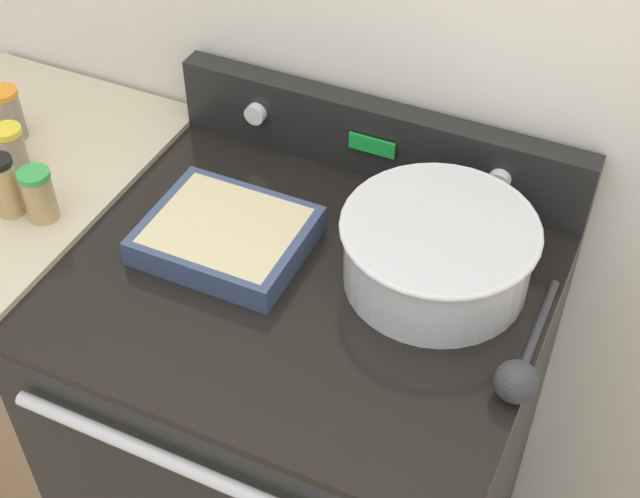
{
  "coord_description": "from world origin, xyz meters",
  "views": [
    {
      "loc": [
        0.46,
        -0.6,
        2.01
      ],
      "look_at": [
        0.02,
        0.36,
        1.01
      ],
      "focal_mm": 50.0,
      "sensor_mm": 36.0,
      "label": 1
    }
  ],
  "objects_px": {
    "ladle": "(519,375)",
    "spice_jar_black_cap": "(5,186)",
    "mixing_bowl": "(438,249)",
    "spice_jar_yellow_cap": "(11,149)",
    "spice_jar_green_cap": "(39,195)",
    "spice_jar_orange_cap": "(8,113)",
    "casserole_dish": "(226,234)"
  },
  "relations": [
    {
      "from": "ladle",
      "to": "spice_jar_black_cap",
      "type": "relative_size",
      "value": 2.38
    },
    {
      "from": "mixing_bowl",
      "to": "spice_jar_yellow_cap",
      "type": "relative_size",
      "value": 3.46
    },
    {
      "from": "spice_jar_green_cap",
      "to": "spice_jar_yellow_cap",
      "type": "xyz_separation_m",
      "value": [
        -0.13,
        0.09,
        -0.0
      ]
    },
    {
      "from": "spice_jar_green_cap",
      "to": "spice_jar_orange_cap",
      "type": "relative_size",
      "value": 0.94
    },
    {
      "from": "mixing_bowl",
      "to": "spice_jar_orange_cap",
      "type": "height_order",
      "value": "mixing_bowl"
    },
    {
      "from": "mixing_bowl",
      "to": "ladle",
      "type": "relative_size",
      "value": 1.15
    },
    {
      "from": "mixing_bowl",
      "to": "spice_jar_green_cap",
      "type": "xyz_separation_m",
      "value": [
        -0.68,
        -0.15,
        -0.01
      ]
    },
    {
      "from": "spice_jar_yellow_cap",
      "to": "casserole_dish",
      "type": "bearing_deg",
      "value": -1.06
    },
    {
      "from": "casserole_dish",
      "to": "spice_jar_black_cap",
      "type": "distance_m",
      "value": 0.4
    },
    {
      "from": "casserole_dish",
      "to": "spice_jar_yellow_cap",
      "type": "height_order",
      "value": "spice_jar_yellow_cap"
    },
    {
      "from": "spice_jar_orange_cap",
      "to": "ladle",
      "type": "bearing_deg",
      "value": -9.35
    },
    {
      "from": "ladle",
      "to": "spice_jar_green_cap",
      "type": "bearing_deg",
      "value": 179.57
    },
    {
      "from": "casserole_dish",
      "to": "spice_jar_green_cap",
      "type": "relative_size",
      "value": 2.72
    },
    {
      "from": "spice_jar_black_cap",
      "to": "spice_jar_yellow_cap",
      "type": "distance_m",
      "value": 0.13
    },
    {
      "from": "ladle",
      "to": "spice_jar_green_cap",
      "type": "distance_m",
      "value": 0.87
    },
    {
      "from": "spice_jar_green_cap",
      "to": "spice_jar_black_cap",
      "type": "height_order",
      "value": "spice_jar_black_cap"
    },
    {
      "from": "spice_jar_yellow_cap",
      "to": "spice_jar_orange_cap",
      "type": "relative_size",
      "value": 0.88
    },
    {
      "from": "mixing_bowl",
      "to": "spice_jar_orange_cap",
      "type": "xyz_separation_m",
      "value": [
        -0.88,
        0.02,
        -0.0
      ]
    },
    {
      "from": "spice_jar_black_cap",
      "to": "spice_jar_yellow_cap",
      "type": "height_order",
      "value": "spice_jar_black_cap"
    },
    {
      "from": "spice_jar_black_cap",
      "to": "spice_jar_orange_cap",
      "type": "height_order",
      "value": "spice_jar_black_cap"
    },
    {
      "from": "spice_jar_orange_cap",
      "to": "mixing_bowl",
      "type": "bearing_deg",
      "value": -0.98
    },
    {
      "from": "spice_jar_green_cap",
      "to": "casserole_dish",
      "type": "bearing_deg",
      "value": 13.86
    },
    {
      "from": "casserole_dish",
      "to": "spice_jar_green_cap",
      "type": "distance_m",
      "value": 0.34
    },
    {
      "from": "mixing_bowl",
      "to": "casserole_dish",
      "type": "distance_m",
      "value": 0.36
    },
    {
      "from": "mixing_bowl",
      "to": "spice_jar_green_cap",
      "type": "bearing_deg",
      "value": -167.16
    },
    {
      "from": "mixing_bowl",
      "to": "spice_jar_black_cap",
      "type": "height_order",
      "value": "spice_jar_black_cap"
    },
    {
      "from": "casserole_dish",
      "to": "spice_jar_orange_cap",
      "type": "height_order",
      "value": "spice_jar_orange_cap"
    },
    {
      "from": "mixing_bowl",
      "to": "casserole_dish",
      "type": "xyz_separation_m",
      "value": [
        -0.35,
        -0.07,
        -0.04
      ]
    },
    {
      "from": "casserole_dish",
      "to": "ladle",
      "type": "relative_size",
      "value": 0.97
    },
    {
      "from": "spice_jar_green_cap",
      "to": "spice_jar_black_cap",
      "type": "distance_m",
      "value": 0.06
    },
    {
      "from": "spice_jar_black_cap",
      "to": "spice_jar_yellow_cap",
      "type": "bearing_deg",
      "value": 125.07
    },
    {
      "from": "ladle",
      "to": "spice_jar_black_cap",
      "type": "distance_m",
      "value": 0.93
    }
  ]
}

